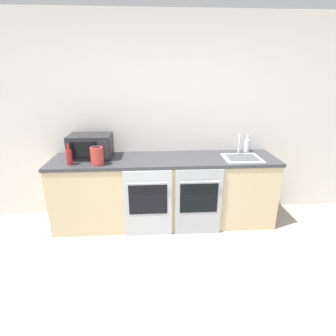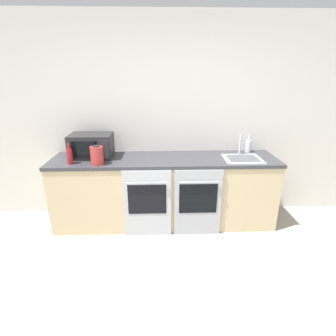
# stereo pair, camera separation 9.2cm
# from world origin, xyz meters

# --- Properties ---
(wall_back) EXTENTS (10.00, 0.06, 2.60)m
(wall_back) POSITION_xyz_m (0.00, 2.25, 1.30)
(wall_back) COLOR silver
(wall_back) RESTS_ON ground_plane
(counter_back) EXTENTS (2.81, 0.66, 0.89)m
(counter_back) POSITION_xyz_m (0.00, 1.90, 0.45)
(counter_back) COLOR #D1B789
(counter_back) RESTS_ON ground_plane
(oven_left) EXTENTS (0.56, 0.06, 0.85)m
(oven_left) POSITION_xyz_m (-0.21, 1.57, 0.43)
(oven_left) COLOR #B7BABF
(oven_left) RESTS_ON ground_plane
(oven_right) EXTENTS (0.56, 0.06, 0.85)m
(oven_right) POSITION_xyz_m (0.39, 1.57, 0.43)
(oven_right) COLOR #A8AAAF
(oven_right) RESTS_ON ground_plane
(microwave) EXTENTS (0.51, 0.35, 0.29)m
(microwave) POSITION_xyz_m (-0.91, 1.98, 1.04)
(microwave) COLOR #232326
(microwave) RESTS_ON counter_back
(bottle_clear) EXTENTS (0.08, 0.08, 0.23)m
(bottle_clear) POSITION_xyz_m (1.12, 2.13, 0.98)
(bottle_clear) COLOR silver
(bottle_clear) RESTS_ON counter_back
(bottle_red) EXTENTS (0.07, 0.07, 0.25)m
(bottle_red) POSITION_xyz_m (-1.10, 1.72, 0.99)
(bottle_red) COLOR maroon
(bottle_red) RESTS_ON counter_back
(kettle) EXTENTS (0.15, 0.15, 0.22)m
(kettle) POSITION_xyz_m (-0.78, 1.69, 1.00)
(kettle) COLOR #B2332D
(kettle) RESTS_ON counter_back
(sink) EXTENTS (0.45, 0.39, 0.27)m
(sink) POSITION_xyz_m (0.96, 1.82, 0.90)
(sink) COLOR silver
(sink) RESTS_ON counter_back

